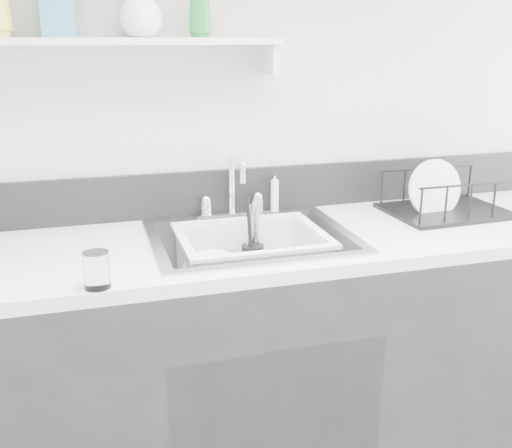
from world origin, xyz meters
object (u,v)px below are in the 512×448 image
object	(u,v)px
sink	(252,264)
wash_tub	(252,259)
dish_rack	(447,193)
counter_run	(252,365)

from	to	relation	value
sink	wash_tub	bearing A→B (deg)	75.64
wash_tub	dish_rack	size ratio (longest dim) A/B	1.11
sink	dish_rack	size ratio (longest dim) A/B	1.52
counter_run	sink	distance (m)	0.37
counter_run	dish_rack	bearing A→B (deg)	5.46
wash_tub	dish_rack	bearing A→B (deg)	4.70
counter_run	wash_tub	size ratio (longest dim) A/B	6.82
counter_run	dish_rack	distance (m)	0.93
counter_run	sink	bearing A→B (deg)	0.00
wash_tub	dish_rack	world-z (taller)	dish_rack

